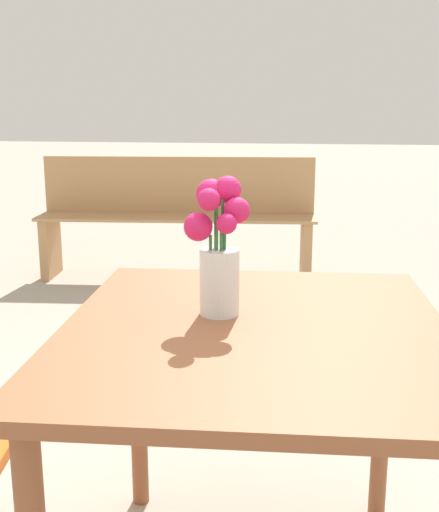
% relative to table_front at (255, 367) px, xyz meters
% --- Properties ---
extents(table_front, '(0.90, 1.00, 0.73)m').
position_rel_table_front_xyz_m(table_front, '(0.00, 0.00, 0.00)').
color(table_front, brown).
rests_on(table_front, ground_plane).
extents(flower_vase, '(0.15, 0.14, 0.31)m').
position_rel_table_front_xyz_m(flower_vase, '(-0.09, 0.07, 0.24)').
color(flower_vase, silver).
rests_on(flower_vase, table_front).
extents(bench_near, '(1.97, 0.55, 0.85)m').
position_rel_table_front_xyz_m(bench_near, '(-0.87, 3.09, -0.16)').
color(bench_near, tan).
rests_on(bench_near, ground_plane).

